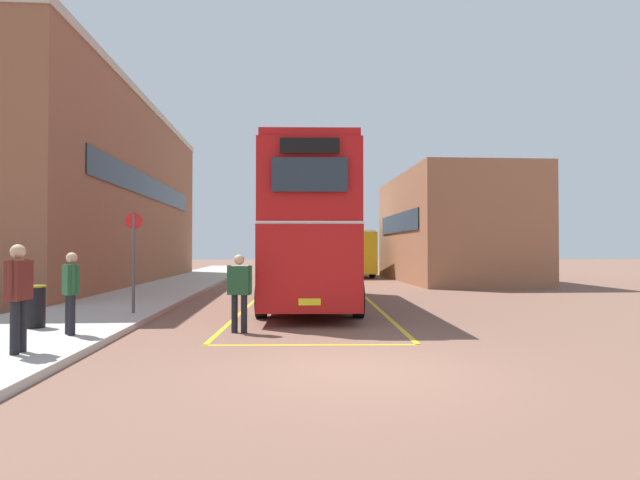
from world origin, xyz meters
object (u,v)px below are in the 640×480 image
(pedestrian_boarding, at_px, (239,287))
(pedestrian_waiting_far, at_px, (19,289))
(bus_stop_sign, at_px, (134,253))
(pedestrian_waiting_near, at_px, (71,287))
(double_decker_bus, at_px, (310,229))
(litter_bin, at_px, (35,306))
(single_deck_bus, at_px, (347,252))

(pedestrian_boarding, relative_size, pedestrian_waiting_far, 0.97)
(pedestrian_waiting_far, xyz_separation_m, bus_stop_sign, (0.33, 5.36, 0.56))
(pedestrian_boarding, relative_size, pedestrian_waiting_near, 1.05)
(double_decker_bus, xyz_separation_m, pedestrian_waiting_near, (-5.14, -6.47, -1.42))
(double_decker_bus, relative_size, bus_stop_sign, 3.88)
(pedestrian_waiting_far, xyz_separation_m, litter_bin, (-1.05, 2.85, -0.59))
(bus_stop_sign, bearing_deg, pedestrian_waiting_near, -93.85)
(litter_bin, relative_size, bus_stop_sign, 0.34)
(double_decker_bus, xyz_separation_m, single_deck_bus, (3.38, 18.20, -0.88))
(double_decker_bus, xyz_separation_m, litter_bin, (-6.28, -5.48, -1.91))
(pedestrian_waiting_far, bearing_deg, bus_stop_sign, 86.51)
(single_deck_bus, bearing_deg, double_decker_bus, -100.52)
(single_deck_bus, relative_size, pedestrian_waiting_near, 5.01)
(double_decker_bus, relative_size, litter_bin, 11.28)
(litter_bin, xyz_separation_m, bus_stop_sign, (1.38, 2.52, 1.15))
(single_deck_bus, height_order, pedestrian_waiting_near, single_deck_bus)
(single_deck_bus, bearing_deg, pedestrian_boarding, -102.37)
(pedestrian_waiting_near, xyz_separation_m, bus_stop_sign, (0.24, 3.51, 0.67))
(pedestrian_boarding, bearing_deg, pedestrian_waiting_near, -165.38)
(double_decker_bus, height_order, single_deck_bus, double_decker_bus)
(pedestrian_boarding, xyz_separation_m, bus_stop_sign, (-3.06, 2.65, 0.75))
(double_decker_bus, height_order, litter_bin, double_decker_bus)
(double_decker_bus, height_order, pedestrian_boarding, double_decker_bus)
(pedestrian_waiting_near, height_order, pedestrian_waiting_far, pedestrian_waiting_far)
(pedestrian_waiting_near, bearing_deg, double_decker_bus, 51.55)
(pedestrian_waiting_near, height_order, bus_stop_sign, bus_stop_sign)
(pedestrian_waiting_near, distance_m, pedestrian_waiting_far, 1.85)
(pedestrian_waiting_far, height_order, litter_bin, pedestrian_waiting_far)
(single_deck_bus, height_order, bus_stop_sign, single_deck_bus)
(single_deck_bus, xyz_separation_m, pedestrian_waiting_far, (-8.61, -26.52, -0.44))
(bus_stop_sign, bearing_deg, double_decker_bus, 31.11)
(pedestrian_boarding, bearing_deg, single_deck_bus, 77.63)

